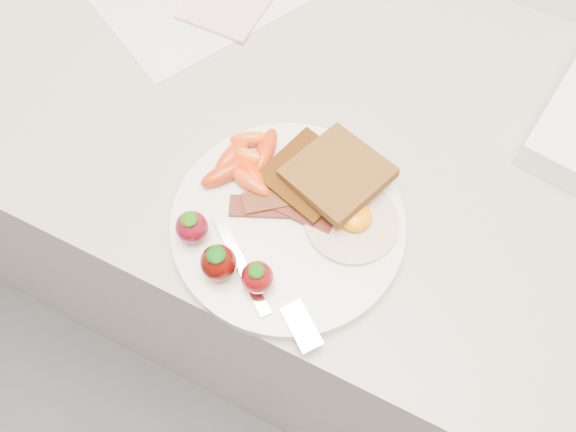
% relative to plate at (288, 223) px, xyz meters
% --- Properties ---
extents(counter, '(2.00, 0.60, 0.90)m').
position_rel_plate_xyz_m(counter, '(0.02, 0.17, -0.46)').
color(counter, gray).
rests_on(counter, ground).
extents(plate, '(0.27, 0.27, 0.02)m').
position_rel_plate_xyz_m(plate, '(0.00, 0.00, 0.00)').
color(plate, white).
rests_on(plate, counter).
extents(toast_lower, '(0.11, 0.11, 0.01)m').
position_rel_plate_xyz_m(toast_lower, '(-0.00, 0.06, 0.02)').
color(toast_lower, '#341903').
rests_on(toast_lower, plate).
extents(toast_upper, '(0.13, 0.13, 0.02)m').
position_rel_plate_xyz_m(toast_upper, '(0.03, 0.07, 0.03)').
color(toast_upper, '#46280C').
rests_on(toast_upper, toast_lower).
extents(fried_egg, '(0.14, 0.14, 0.02)m').
position_rel_plate_xyz_m(fried_egg, '(0.07, 0.03, 0.01)').
color(fried_egg, silver).
rests_on(fried_egg, plate).
extents(bacon_strips, '(0.12, 0.10, 0.01)m').
position_rel_plate_xyz_m(bacon_strips, '(-0.01, 0.02, 0.01)').
color(bacon_strips, '#3D0F07').
rests_on(bacon_strips, plate).
extents(baby_carrots, '(0.09, 0.12, 0.02)m').
position_rel_plate_xyz_m(baby_carrots, '(-0.08, 0.04, 0.02)').
color(baby_carrots, orange).
rests_on(baby_carrots, plate).
extents(strawberries, '(0.13, 0.06, 0.05)m').
position_rel_plate_xyz_m(strawberries, '(-0.04, -0.08, 0.03)').
color(strawberries, maroon).
rests_on(strawberries, plate).
extents(fork, '(0.17, 0.10, 0.00)m').
position_rel_plate_xyz_m(fork, '(0.02, -0.09, 0.01)').
color(fork, silver).
rests_on(fork, plate).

